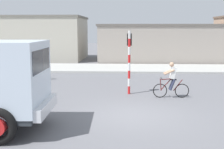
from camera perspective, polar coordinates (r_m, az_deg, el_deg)
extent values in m
plane|color=slate|center=(11.56, 3.69, -7.80)|extent=(120.00, 120.00, 0.00)
cube|color=#ADADA8|center=(24.63, 3.23, 1.20)|extent=(80.00, 5.00, 0.16)
cube|color=silver|center=(9.91, -12.42, -5.98)|extent=(0.32, 2.38, 0.36)
cube|color=black|center=(9.69, -13.57, 2.63)|extent=(0.20, 2.13, 0.70)
torus|color=black|center=(11.45, -16.26, -5.44)|extent=(1.11, 0.28, 1.10)
cylinder|color=red|center=(11.45, -16.26, -5.44)|extent=(0.51, 0.32, 0.50)
torus|color=black|center=(14.58, 9.15, -3.05)|extent=(0.68, 0.05, 0.68)
torus|color=black|center=(14.75, 13.20, -3.03)|extent=(0.68, 0.05, 0.68)
cylinder|color=#591E1E|center=(14.52, 10.56, -0.86)|extent=(0.60, 0.06, 0.09)
cylinder|color=#591E1E|center=(14.56, 10.30, -1.81)|extent=(0.51, 0.05, 0.57)
cylinder|color=#591E1E|center=(14.66, 12.46, -2.00)|extent=(0.44, 0.05, 0.57)
cylinder|color=#591E1E|center=(14.52, 9.28, -1.91)|extent=(0.09, 0.05, 0.59)
cylinder|color=black|center=(14.47, 9.40, -0.69)|extent=(0.04, 0.50, 0.03)
cube|color=black|center=(14.58, 11.72, -0.96)|extent=(0.24, 0.13, 0.06)
cube|color=white|center=(14.52, 11.56, 0.32)|extent=(0.30, 0.33, 0.59)
sphere|color=tan|center=(14.45, 11.34, 1.89)|extent=(0.22, 0.22, 0.22)
cylinder|color=#2D334C|center=(14.51, 11.45, -1.92)|extent=(0.31, 0.13, 0.57)
cylinder|color=tan|center=(14.32, 10.89, 0.43)|extent=(0.49, 0.10, 0.29)
cylinder|color=#2D334C|center=(14.70, 11.31, -1.78)|extent=(0.31, 0.13, 0.57)
cylinder|color=tan|center=(14.63, 10.69, 0.61)|extent=(0.49, 0.10, 0.29)
cylinder|color=red|center=(15.24, 3.25, -2.98)|extent=(0.12, 0.12, 0.40)
cylinder|color=white|center=(15.16, 3.27, -1.50)|extent=(0.12, 0.12, 0.40)
cylinder|color=red|center=(15.10, 3.28, 0.00)|extent=(0.12, 0.12, 0.40)
cylinder|color=white|center=(15.04, 3.29, 1.50)|extent=(0.12, 0.12, 0.40)
cylinder|color=red|center=(15.00, 3.31, 3.02)|extent=(0.12, 0.12, 0.40)
cylinder|color=white|center=(14.97, 3.32, 4.54)|extent=(0.12, 0.12, 0.40)
cylinder|color=red|center=(14.94, 3.33, 6.07)|extent=(0.12, 0.12, 0.40)
cylinder|color=white|center=(14.93, 3.35, 7.61)|extent=(0.12, 0.12, 0.40)
cube|color=black|center=(15.12, 3.33, 6.67)|extent=(0.24, 0.20, 0.60)
sphere|color=red|center=(15.24, 3.33, 6.69)|extent=(0.14, 0.14, 0.14)
cylinder|color=#2D334C|center=(19.86, -13.40, 0.18)|extent=(0.22, 0.22, 0.85)
cube|color=#338C51|center=(19.77, -13.47, 2.21)|extent=(0.34, 0.22, 0.56)
sphere|color=brown|center=(19.73, -13.51, 3.33)|extent=(0.20, 0.20, 0.20)
cube|color=#B2AD9E|center=(33.68, -13.43, 6.62)|extent=(9.30, 7.57, 4.42)
cube|color=slate|center=(33.69, -13.57, 10.55)|extent=(9.49, 7.72, 0.20)
cube|color=#9E9389|center=(31.18, 8.89, 5.79)|extent=(11.91, 7.61, 3.53)
cube|color=#5E5852|center=(31.14, 8.97, 9.22)|extent=(12.15, 7.77, 0.20)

